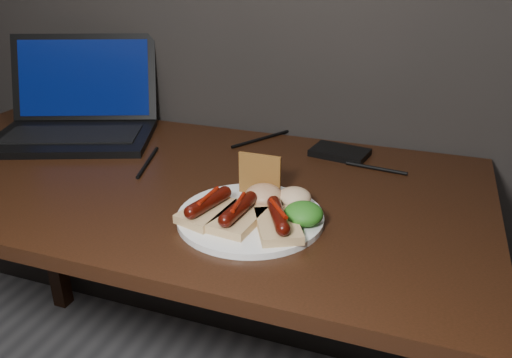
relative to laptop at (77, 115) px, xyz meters
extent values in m
cube|color=black|center=(0.35, -0.17, -0.07)|extent=(1.40, 0.70, 0.03)
cube|color=black|center=(-0.30, 0.13, -0.44)|extent=(0.05, 0.05, 0.72)
cube|color=black|center=(1.00, 0.13, -0.44)|extent=(0.05, 0.05, 0.72)
cube|color=black|center=(0.02, -0.06, -0.04)|extent=(0.47, 0.38, 0.02)
cube|color=black|center=(0.02, -0.06, -0.03)|extent=(0.37, 0.25, 0.00)
cube|color=black|center=(-0.04, 0.10, 0.08)|extent=(0.41, 0.23, 0.23)
cube|color=#070F46|center=(-0.04, 0.10, 0.08)|extent=(0.36, 0.20, 0.20)
cube|color=black|center=(0.70, 0.08, -0.05)|extent=(0.15, 0.11, 0.02)
cylinder|color=black|center=(0.29, -0.12, -0.05)|extent=(0.06, 0.17, 0.01)
cylinder|color=black|center=(0.49, 0.13, -0.05)|extent=(0.12, 0.19, 0.01)
cylinder|color=black|center=(0.79, 0.02, -0.05)|extent=(0.14, 0.03, 0.01)
cylinder|color=black|center=(-0.15, -0.06, -0.05)|extent=(0.07, 0.19, 0.01)
cylinder|color=white|center=(0.61, -0.30, -0.05)|extent=(0.27, 0.27, 0.01)
cube|color=#DDBD82|center=(0.54, -0.33, -0.03)|extent=(0.10, 0.13, 0.02)
cylinder|color=#460804|center=(0.54, -0.33, -0.01)|extent=(0.05, 0.10, 0.02)
sphere|color=#460804|center=(0.53, -0.37, -0.01)|extent=(0.03, 0.02, 0.02)
sphere|color=#460804|center=(0.55, -0.28, -0.01)|extent=(0.03, 0.02, 0.02)
cylinder|color=#701005|center=(0.54, -0.33, 0.00)|extent=(0.01, 0.07, 0.01)
cube|color=#DDBD82|center=(0.60, -0.33, -0.03)|extent=(0.08, 0.12, 0.02)
cylinder|color=#460804|center=(0.60, -0.33, -0.01)|extent=(0.04, 0.10, 0.02)
sphere|color=#460804|center=(0.59, -0.38, -0.01)|extent=(0.03, 0.02, 0.02)
sphere|color=#460804|center=(0.60, -0.29, -0.01)|extent=(0.03, 0.02, 0.02)
cylinder|color=#701005|center=(0.60, -0.33, 0.00)|extent=(0.01, 0.07, 0.01)
cube|color=#DDBD82|center=(0.67, -0.33, -0.03)|extent=(0.11, 0.13, 0.02)
cylinder|color=#460804|center=(0.67, -0.33, -0.01)|extent=(0.07, 0.10, 0.02)
sphere|color=#460804|center=(0.69, -0.37, -0.01)|extent=(0.03, 0.02, 0.02)
sphere|color=#460804|center=(0.65, -0.29, -0.01)|extent=(0.03, 0.02, 0.02)
cylinder|color=#701005|center=(0.67, -0.33, 0.00)|extent=(0.05, 0.06, 0.01)
cube|color=#AB732E|center=(0.60, -0.21, 0.00)|extent=(0.08, 0.01, 0.08)
ellipsoid|color=#1B5611|center=(0.71, -0.30, -0.02)|extent=(0.07, 0.07, 0.04)
ellipsoid|color=#9D290F|center=(0.62, -0.25, -0.02)|extent=(0.07, 0.07, 0.04)
ellipsoid|color=beige|center=(0.67, -0.24, -0.02)|extent=(0.06, 0.06, 0.04)
camera|label=1|loc=(0.89, -1.05, 0.39)|focal=35.00mm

